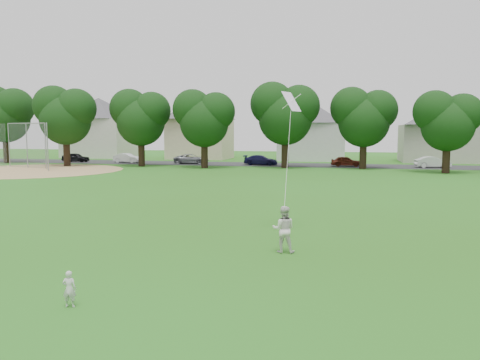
% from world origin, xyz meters
% --- Properties ---
extents(ground, '(160.00, 160.00, 0.00)m').
position_xyz_m(ground, '(0.00, 0.00, 0.00)').
color(ground, '#2A5B14').
rests_on(ground, ground).
extents(street, '(90.00, 7.00, 0.01)m').
position_xyz_m(street, '(0.00, 42.00, 0.01)').
color(street, '#2D2D30').
rests_on(street, ground).
extents(dirt_infield, '(18.00, 18.00, 0.02)m').
position_xyz_m(dirt_infield, '(-26.00, 28.00, 0.01)').
color(dirt_infield, '#9E7F51').
rests_on(dirt_infield, ground).
extents(toddler, '(0.33, 0.25, 0.82)m').
position_xyz_m(toddler, '(-1.04, -3.66, 0.41)').
color(toddler, silver).
rests_on(toddler, ground).
extents(older_boy, '(0.76, 0.61, 1.50)m').
position_xyz_m(older_boy, '(2.89, 2.07, 0.75)').
color(older_boy, silver).
rests_on(older_boy, ground).
extents(kite, '(0.80, 2.15, 5.09)m').
position_xyz_m(kite, '(2.79, 3.70, 3.03)').
color(kite, white).
rests_on(kite, ground).
extents(baseball_backstop, '(10.58, 3.96, 4.76)m').
position_xyz_m(baseball_backstop, '(-28.85, 30.67, 2.38)').
color(baseball_backstop, gray).
rests_on(baseball_backstop, ground).
extents(tree_row, '(83.25, 8.99, 9.87)m').
position_xyz_m(tree_row, '(1.81, 35.88, 6.08)').
color(tree_row, black).
rests_on(tree_row, ground).
extents(parked_cars, '(46.51, 2.40, 1.20)m').
position_xyz_m(parked_cars, '(-9.02, 41.00, 0.59)').
color(parked_cars, black).
rests_on(parked_cars, ground).
extents(house_row, '(76.91, 13.54, 10.52)m').
position_xyz_m(house_row, '(-1.42, 52.00, 5.05)').
color(house_row, silver).
rests_on(house_row, ground).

